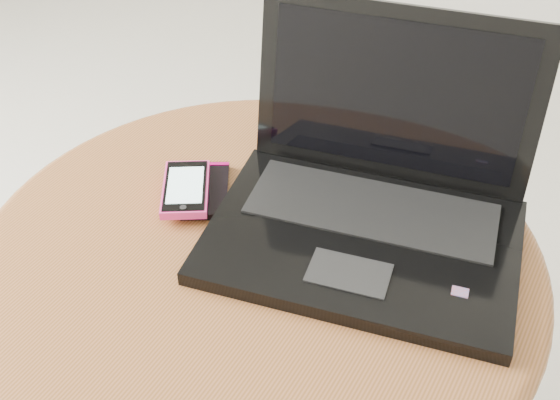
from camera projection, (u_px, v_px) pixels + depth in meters
The scene contains 4 objects.
table at pixel (259, 311), 0.91m from camera, with size 0.69×0.69×0.55m.
laptop at pixel (372, 197), 0.84m from camera, with size 0.41×0.36×0.24m.
phone_black at pixel (206, 190), 0.91m from camera, with size 0.11×0.12×0.01m.
phone_pink at pixel (186, 189), 0.90m from camera, with size 0.11×0.12×0.01m.
Camera 1 is at (0.29, -0.43, 1.12)m, focal length 44.97 mm.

